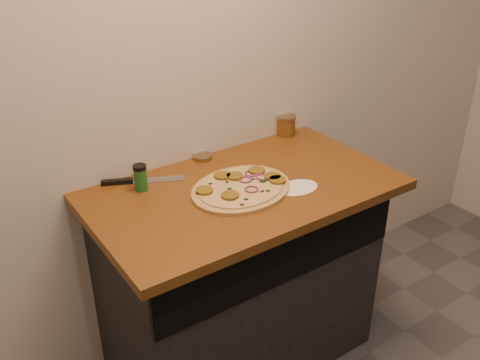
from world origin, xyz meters
TOP-DOWN VIEW (x-y plane):
  - cabinet at (0.00, 1.45)m, footprint 1.10×0.60m
  - countertop at (0.00, 1.42)m, footprint 1.20×0.70m
  - pizza at (-0.02, 1.40)m, footprint 0.48×0.48m
  - chefs_knife at (-0.33, 1.68)m, footprint 0.31×0.16m
  - mason_jar_lid at (-0.01, 1.72)m, footprint 0.10×0.10m
  - salsa_jar at (0.45, 1.72)m, footprint 0.09×0.09m
  - spice_shaker at (-0.34, 1.62)m, footprint 0.05×0.05m
  - flour_spill at (0.17, 1.29)m, footprint 0.17×0.17m

SIDE VIEW (x-z plane):
  - cabinet at x=0.00m, z-range 0.00..0.86m
  - countertop at x=0.00m, z-range 0.86..0.90m
  - flour_spill at x=0.17m, z-range 0.90..0.90m
  - chefs_knife at x=-0.33m, z-range 0.90..0.92m
  - mason_jar_lid at x=-0.01m, z-range 0.90..0.92m
  - pizza at x=-0.02m, z-range 0.90..0.92m
  - salsa_jar at x=0.45m, z-range 0.90..1.00m
  - spice_shaker at x=-0.34m, z-range 0.90..1.00m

